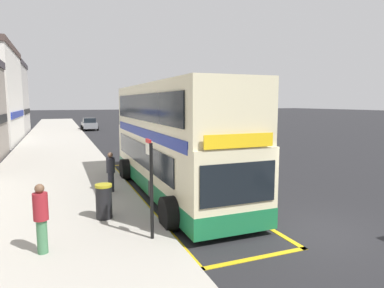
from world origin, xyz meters
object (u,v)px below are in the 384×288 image
object	(u,v)px
pedestrian_waiting_near_sign	(41,216)
litter_bin	(104,201)
double_decker_bus	(173,143)
parked_car_silver_across	(152,129)
parked_car_grey_kerbside	(89,124)
parked_car_grey_ahead	(171,133)
pedestrian_further_back	(111,170)
bus_stop_sign	(151,180)

from	to	relation	value
pedestrian_waiting_near_sign	litter_bin	world-z (taller)	pedestrian_waiting_near_sign
double_decker_bus	parked_car_silver_across	world-z (taller)	double_decker_bus
parked_car_grey_kerbside	pedestrian_waiting_near_sign	size ratio (longest dim) A/B	2.50
double_decker_bus	parked_car_grey_ahead	world-z (taller)	double_decker_bus
pedestrian_waiting_near_sign	pedestrian_further_back	bearing A→B (deg)	65.04
parked_car_grey_kerbside	litter_bin	bearing A→B (deg)	84.20
parked_car_silver_across	pedestrian_waiting_near_sign	xyz separation A→B (m)	(-9.90, -26.73, 0.25)
parked_car_grey_kerbside	parked_car_silver_across	xyz separation A→B (m)	(5.62, -11.13, 0.00)
parked_car_grey_ahead	parked_car_silver_across	bearing A→B (deg)	-89.46
pedestrian_further_back	parked_car_silver_across	bearing A→B (deg)	70.79
pedestrian_waiting_near_sign	litter_bin	xyz separation A→B (m)	(1.66, 1.91, -0.37)
pedestrian_waiting_near_sign	litter_bin	distance (m)	2.56
pedestrian_waiting_near_sign	parked_car_grey_ahead	bearing A→B (deg)	64.42
bus_stop_sign	litter_bin	xyz separation A→B (m)	(-0.97, 1.96, -1.00)
bus_stop_sign	parked_car_silver_across	size ratio (longest dim) A/B	0.62
pedestrian_waiting_near_sign	pedestrian_further_back	world-z (taller)	pedestrian_waiting_near_sign
parked_car_grey_kerbside	pedestrian_waiting_near_sign	distance (m)	38.11
parked_car_grey_ahead	parked_car_grey_kerbside	bearing A→B (deg)	-72.67
bus_stop_sign	pedestrian_further_back	xyz separation A→B (m)	(-0.31, 5.05, -0.68)
parked_car_grey_ahead	litter_bin	distance (m)	21.09
pedestrian_further_back	litter_bin	world-z (taller)	pedestrian_further_back
pedestrian_further_back	parked_car_grey_kerbside	bearing A→B (deg)	86.60
parked_car_grey_kerbside	parked_car_grey_ahead	bearing A→B (deg)	107.80
parked_car_silver_across	double_decker_bus	bearing A→B (deg)	-104.44
pedestrian_further_back	parked_car_grey_ahead	bearing A→B (deg)	64.23
parked_car_grey_kerbside	pedestrian_further_back	distance (m)	32.93
parked_car_grey_kerbside	parked_car_silver_across	distance (m)	12.47
parked_car_grey_ahead	pedestrian_waiting_near_sign	xyz separation A→B (m)	(-10.16, -21.22, 0.25)
bus_stop_sign	pedestrian_waiting_near_sign	world-z (taller)	bus_stop_sign
parked_car_grey_kerbside	parked_car_silver_across	world-z (taller)	same
litter_bin	double_decker_bus	bearing A→B (deg)	39.44
litter_bin	parked_car_grey_kerbside	bearing A→B (deg)	85.84
parked_car_grey_ahead	parked_car_silver_across	distance (m)	5.52
double_decker_bus	pedestrian_waiting_near_sign	distance (m)	6.58
bus_stop_sign	double_decker_bus	bearing A→B (deg)	64.87
bus_stop_sign	litter_bin	distance (m)	2.41
parked_car_grey_ahead	litter_bin	bearing A→B (deg)	64.14
pedestrian_waiting_near_sign	litter_bin	bearing A→B (deg)	48.92
parked_car_grey_kerbside	pedestrian_further_back	bearing A→B (deg)	84.95
bus_stop_sign	pedestrian_further_back	bearing A→B (deg)	93.55
bus_stop_sign	parked_car_grey_ahead	size ratio (longest dim) A/B	0.62
double_decker_bus	bus_stop_sign	distance (m)	4.98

